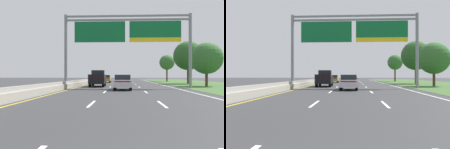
% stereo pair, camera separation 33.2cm
% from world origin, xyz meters
% --- Properties ---
extents(ground_plane, '(220.00, 220.00, 0.00)m').
position_xyz_m(ground_plane, '(0.00, 35.00, 0.00)').
color(ground_plane, '#333335').
extents(lane_striping, '(11.96, 106.00, 0.01)m').
position_xyz_m(lane_striping, '(0.00, 34.54, 0.00)').
color(lane_striping, white).
rests_on(lane_striping, ground).
extents(grass_verge_right, '(14.00, 110.00, 0.02)m').
position_xyz_m(grass_verge_right, '(13.95, 35.00, 0.01)').
color(grass_verge_right, '#3D602D').
rests_on(grass_verge_right, ground).
extents(median_barrier_concrete, '(0.60, 110.00, 0.85)m').
position_xyz_m(median_barrier_concrete, '(-6.60, 35.00, 0.35)').
color(median_barrier_concrete, '#A8A399').
rests_on(median_barrier_concrete, ground).
extents(overhead_sign_gantry, '(15.06, 0.42, 8.77)m').
position_xyz_m(overhead_sign_gantry, '(0.30, 26.08, 6.26)').
color(overhead_sign_gantry, gray).
rests_on(overhead_sign_gantry, ground).
extents(pickup_truck_black, '(2.12, 5.44, 2.20)m').
position_xyz_m(pickup_truck_black, '(-3.61, 29.97, 1.07)').
color(pickup_truck_black, black).
rests_on(pickup_truck_black, ground).
extents(car_darkgreen_centre_lane_sedan, '(1.88, 4.43, 1.57)m').
position_xyz_m(car_darkgreen_centre_lane_sedan, '(0.07, 41.45, 0.82)').
color(car_darkgreen_centre_lane_sedan, '#193D23').
rests_on(car_darkgreen_centre_lane_sedan, ground).
extents(car_gold_left_lane_sedan, '(1.87, 4.42, 1.57)m').
position_xyz_m(car_gold_left_lane_sedan, '(-3.68, 46.68, 0.82)').
color(car_gold_left_lane_sedan, '#A38438').
rests_on(car_gold_left_lane_sedan, ground).
extents(car_silver_centre_lane_sedan, '(1.83, 4.40, 1.57)m').
position_xyz_m(car_silver_centre_lane_sedan, '(-0.24, 22.78, 0.82)').
color(car_silver_centre_lane_sedan, '#B2B5BA').
rests_on(car_silver_centre_lane_sedan, ground).
extents(roadside_tree_mid, '(4.33, 4.33, 6.00)m').
position_xyz_m(roadside_tree_mid, '(11.19, 31.05, 3.83)').
color(roadside_tree_mid, '#4C3823').
rests_on(roadside_tree_mid, ground).
extents(roadside_tree_far, '(5.18, 5.18, 7.62)m').
position_xyz_m(roadside_tree_far, '(11.40, 41.19, 5.02)').
color(roadside_tree_far, '#4C3823').
rests_on(roadside_tree_far, ground).
extents(roadside_tree_distant, '(3.58, 3.58, 6.40)m').
position_xyz_m(roadside_tree_distant, '(10.25, 55.46, 4.59)').
color(roadside_tree_distant, '#4C3823').
rests_on(roadside_tree_distant, ground).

